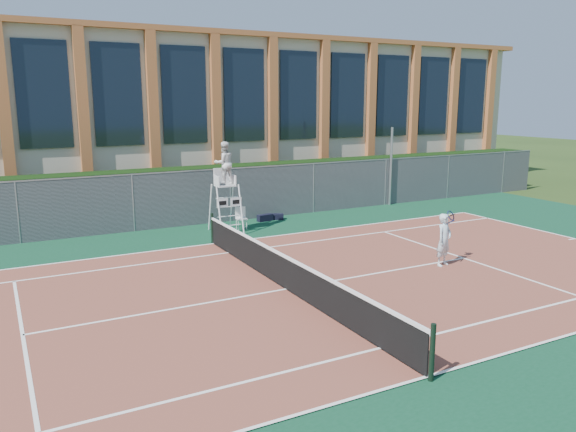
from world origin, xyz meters
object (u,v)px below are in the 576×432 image
steel_pole (391,167)px  tennis_player (444,240)px  umpire_chair (224,166)px  plastic_chair (241,216)px

steel_pole → tennis_player: (-4.97, -8.98, -1.02)m
umpire_chair → tennis_player: 8.61m
plastic_chair → tennis_player: size_ratio=0.54×
umpire_chair → tennis_player: umpire_chair is taller
umpire_chair → tennis_player: size_ratio=2.16×
steel_pole → plastic_chair: 8.67m
umpire_chair → steel_pole: bearing=10.2°
steel_pole → umpire_chair: steel_pole is taller
plastic_chair → tennis_player: (3.47, -7.49, 0.31)m
umpire_chair → plastic_chair: umpire_chair is taller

